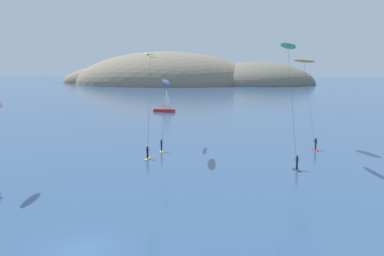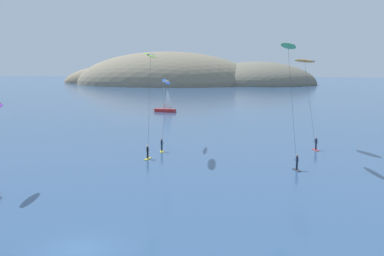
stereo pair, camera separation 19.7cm
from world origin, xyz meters
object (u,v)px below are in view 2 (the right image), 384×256
(kitesurfer_orange, at_px, (305,67))
(kitesurfer_blue, at_px, (166,88))
(sailboat_far, at_px, (164,109))
(kitesurfer_green, at_px, (289,54))
(kitesurfer_lime, at_px, (150,62))

(kitesurfer_orange, height_order, kitesurfer_blue, kitesurfer_orange)
(sailboat_far, height_order, kitesurfer_green, kitesurfer_green)
(sailboat_far, height_order, kitesurfer_lime, kitesurfer_lime)
(sailboat_far, bearing_deg, kitesurfer_orange, -57.39)
(kitesurfer_green, relative_size, kitesurfer_blue, 1.50)
(sailboat_far, relative_size, kitesurfer_lime, 0.47)
(kitesurfer_green, distance_m, kitesurfer_orange, 10.68)
(kitesurfer_lime, bearing_deg, kitesurfer_orange, 20.82)
(kitesurfer_orange, relative_size, kitesurfer_blue, 1.30)
(kitesurfer_green, xyz_separation_m, kitesurfer_blue, (-15.63, 8.47, -4.51))
(kitesurfer_orange, bearing_deg, kitesurfer_blue, -175.25)
(kitesurfer_green, relative_size, kitesurfer_orange, 1.16)
(sailboat_far, distance_m, kitesurfer_lime, 49.58)
(kitesurfer_blue, bearing_deg, kitesurfer_orange, 4.75)
(kitesurfer_orange, bearing_deg, kitesurfer_green, -107.98)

